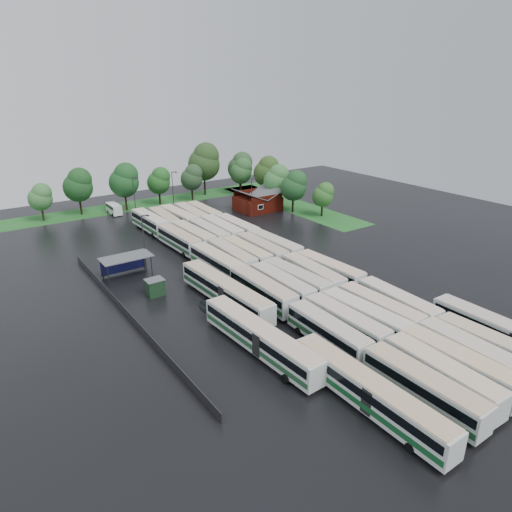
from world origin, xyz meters
TOP-DOWN VIEW (x-y plane):
  - ground at (0.00, 0.00)m, footprint 160.00×160.00m
  - brick_building at (24.00, 42.77)m, footprint 10.07×8.60m
  - wash_shed at (-17.20, 22.02)m, footprint 8.20×4.20m
  - utility_hut at (-16.20, 12.60)m, footprint 2.70×2.20m
  - grass_strip_north at (2.00, 64.80)m, footprint 80.00×10.00m
  - grass_strip_east at (34.00, 42.80)m, footprint 10.00×50.00m
  - west_fence at (-22.20, 8.00)m, footprint 0.10×50.00m
  - bus_r0c0 at (-4.30, -26.09)m, footprint 2.85×13.34m
  - bus_r0c1 at (-1.05, -25.93)m, footprint 3.33×13.39m
  - bus_r0c2 at (2.06, -25.82)m, footprint 2.99×13.39m
  - bus_r0c3 at (5.01, -25.86)m, footprint 3.19×13.42m
  - bus_r0c4 at (8.32, -25.99)m, footprint 3.14×12.96m
  - bus_r1c0 at (-4.51, -12.64)m, footprint 3.00×12.74m
  - bus_r1c1 at (-1.20, -12.37)m, footprint 2.82×12.77m
  - bus_r1c2 at (1.83, -12.71)m, footprint 3.42×13.23m
  - bus_r1c3 at (5.02, -12.46)m, footprint 2.94×12.89m
  - bus_r1c4 at (8.38, -12.70)m, footprint 3.33×12.99m
  - bus_r2c0 at (-4.42, 1.18)m, footprint 2.95×13.41m
  - bus_r2c1 at (-1.01, 1.05)m, footprint 2.89×12.97m
  - bus_r2c2 at (1.90, 1.22)m, footprint 3.30×13.28m
  - bus_r2c3 at (5.26, 1.29)m, footprint 3.44×13.27m
  - bus_r2c4 at (8.59, 1.03)m, footprint 3.38×13.17m
  - bus_r3c0 at (-4.33, 14.50)m, footprint 3.02×13.20m
  - bus_r3c1 at (-1.01, 15.15)m, footprint 3.13×13.07m
  - bus_r3c2 at (2.02, 15.12)m, footprint 2.73×12.69m
  - bus_r3c3 at (5.20, 14.88)m, footprint 2.95×12.99m
  - bus_r3c4 at (8.25, 15.13)m, footprint 3.14×13.22m
  - bus_r4c0 at (-4.40, 28.47)m, footprint 3.09×12.96m
  - bus_r4c1 at (-1.32, 28.66)m, footprint 3.19×13.28m
  - bus_r4c2 at (2.17, 28.56)m, footprint 2.90×12.72m
  - bus_r4c3 at (5.12, 28.66)m, footprint 3.18×13.42m
  - bus_r4c4 at (8.43, 28.13)m, footprint 2.85×13.07m
  - bus_r5c0 at (-4.57, 42.30)m, footprint 3.09×13.38m
  - bus_r5c1 at (-1.30, 42.18)m, footprint 3.36×12.89m
  - bus_r5c2 at (1.87, 41.75)m, footprint 3.19×13.38m
  - bus_r5c3 at (5.13, 42.10)m, footprint 3.30×13.09m
  - bus_r5c4 at (8.28, 41.90)m, footprint 2.90×12.71m
  - artic_bus_west_a at (-9.19, -23.37)m, footprint 2.79×19.30m
  - artic_bus_west_b at (-8.96, 4.01)m, footprint 3.65×20.01m
  - artic_bus_west_c at (-12.18, -9.20)m, footprint 3.70×19.69m
  - artic_bus_east at (12.29, -26.24)m, footprint 2.90×19.72m
  - minibus at (-6.47, 59.87)m, footprint 2.19×5.72m
  - tree_north_0 at (-21.61, 63.46)m, footprint 5.33×5.33m
  - tree_north_1 at (-12.92, 63.92)m, footprint 6.83×6.83m
  - tree_north_2 at (-2.66, 61.22)m, footprint 7.17×7.17m
  - tree_north_3 at (6.58, 61.92)m, footprint 5.87×5.87m
  - tree_north_4 at (15.57, 61.06)m, footprint 5.84×5.84m
  - tree_north_5 at (21.22, 64.23)m, footprint 8.77×8.77m
  - tree_north_6 at (30.99, 61.06)m, footprint 6.98×6.98m
  - tree_east_0 at (33.72, 29.67)m, footprint 4.96×4.94m
  - tree_east_1 at (30.21, 36.27)m, footprint 6.27×6.27m
  - tree_east_2 at (30.72, 43.83)m, footprint 6.42×6.42m
  - tree_east_3 at (33.34, 51.72)m, footprint 6.92×6.92m
  - tree_east_4 at (30.19, 59.53)m, footprint 6.25×6.25m
  - lamp_post_ne at (19.62, 38.84)m, footprint 1.42×0.28m
  - lamp_post_nw at (-13.14, 23.46)m, footprint 1.46×0.28m
  - lamp_post_back_w at (-3.11, 54.02)m, footprint 1.49×0.29m
  - lamp_post_back_e at (6.91, 54.49)m, footprint 1.48×0.29m
  - puddle_0 at (-1.33, -18.09)m, footprint 6.11×6.11m
  - puddle_1 at (5.93, -21.84)m, footprint 3.41×3.41m
  - puddle_2 at (-9.20, 3.97)m, footprint 7.57×7.57m
  - puddle_3 at (3.08, -4.23)m, footprint 3.00×3.00m
  - puddle_4 at (15.38, -17.46)m, footprint 3.31×3.31m

SIDE VIEW (x-z plane):
  - ground at x=0.00m, z-range 0.00..0.00m
  - puddle_0 at x=-1.33m, z-range 0.00..0.01m
  - puddle_1 at x=5.93m, z-range 0.00..0.01m
  - puddle_2 at x=-9.20m, z-range 0.00..0.01m
  - puddle_3 at x=3.08m, z-range 0.00..0.01m
  - puddle_4 at x=15.38m, z-range 0.00..0.01m
  - grass_strip_north at x=2.00m, z-range 0.00..0.01m
  - grass_strip_east at x=34.00m, z-range 0.00..0.01m
  - west_fence at x=-22.20m, z-range 0.00..1.20m
  - utility_hut at x=-16.20m, z-range 0.01..2.63m
  - minibus at x=-6.47m, z-range 0.14..2.63m
  - brick_building at x=24.00m, z-range -0.83..4.56m
  - bus_r5c4 at x=8.28m, z-range 0.18..3.70m
  - bus_r4c2 at x=2.17m, z-range 0.18..3.70m
  - bus_r1c0 at x=-4.51m, z-range 0.18..3.70m
  - bus_r3c2 at x=2.02m, z-range 0.18..3.71m
  - bus_r1c1 at x=-1.20m, z-range 0.18..3.73m
  - bus_r5c1 at x=-1.30m, z-range 0.18..3.73m
  - bus_r1c3 at x=5.02m, z-range 0.18..3.76m
  - bus_r1c4 at x=8.38m, z-range 0.18..3.76m
  - bus_r0c4 at x=8.32m, z-range 0.18..3.76m
  - bus_r4c0 at x=-4.40m, z-range 0.18..3.77m
  - bus_r2c1 at x=-1.01m, z-range 0.18..3.78m
  - bus_r3c3 at x=5.20m, z-range 0.18..3.78m
  - artic_bus_west_a at x=-9.19m, z-range 0.20..3.78m
  - bus_r5c3 at x=5.13m, z-range 0.18..3.79m
  - bus_r3c1 at x=-1.01m, z-range 0.18..3.80m
  - bus_r2c4 at x=8.59m, z-range 0.18..3.81m
  - bus_r4c4 at x=8.43m, z-range 0.18..3.82m
  - bus_r1c2 at x=1.83m, z-range 0.18..3.83m
  - bus_r3c4 at x=8.25m, z-range 0.18..3.84m
  - bus_r3c0 at x=-4.33m, z-range 0.18..3.84m
  - bus_r2c3 at x=5.26m, z-range 0.18..3.84m
  - artic_bus_west_c at x=-12.18m, z-range 0.20..3.83m
  - bus_r2c2 at x=1.90m, z-range 0.18..3.85m
  - bus_r4c1 at x=-1.32m, z-range 0.18..3.86m
  - artic_bus_east at x=12.29m, z-range 0.20..3.86m
  - bus_r0c1 at x=-1.05m, z-range 0.18..3.88m
  - bus_r5c2 at x=1.87m, z-range 0.19..3.89m
  - bus_r5c0 at x=-4.57m, z-range 0.19..3.90m
  - bus_r0c0 at x=-4.30m, z-range 0.19..3.90m
  - bus_r0c3 at x=5.01m, z-range 0.19..3.90m
  - bus_r4c3 at x=5.12m, z-range 0.19..3.90m
  - bus_r0c2 at x=2.06m, z-range 0.19..3.90m
  - artic_bus_west_b at x=-8.96m, z-range 0.20..3.90m
  - bus_r2c0 at x=-4.42m, z-range 0.19..3.91m
  - wash_shed at x=-17.20m, z-range 1.20..4.78m
  - tree_east_0 at x=33.72m, z-range 1.17..9.36m
  - lamp_post_ne at x=19.62m, z-range 0.75..9.99m
  - lamp_post_nw at x=-13.14m, z-range 0.76..10.24m
  - lamp_post_back_e at x=6.91m, z-range 0.78..10.40m
  - lamp_post_back_w at x=-3.11m, z-range 0.78..10.44m
  - tree_north_0 at x=-21.61m, z-range 1.26..10.10m
  - tree_north_4 at x=15.57m, z-range 1.38..11.06m
  - tree_north_3 at x=6.58m, z-range 1.39..11.12m
  - tree_east_4 at x=30.19m, z-range 1.48..11.83m
  - tree_east_1 at x=30.21m, z-range 1.49..11.87m
  - tree_east_2 at x=30.72m, z-range 1.52..12.16m
  - tree_north_1 at x=-12.92m, z-range 1.62..12.93m
  - tree_east_3 at x=33.34m, z-range 1.64..13.11m
  - tree_north_6 at x=30.99m, z-range 1.66..13.22m
  - tree_north_2 at x=-2.66m, z-range 1.70..13.57m
  - tree_north_5 at x=21.22m, z-range 2.08..16.61m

